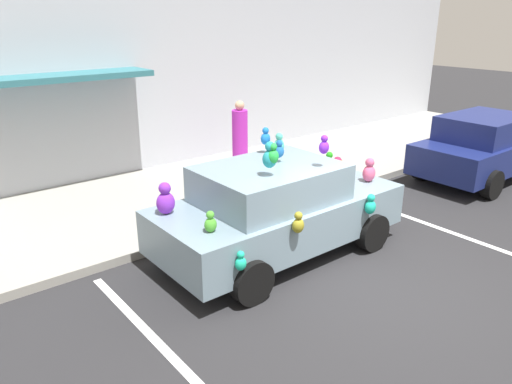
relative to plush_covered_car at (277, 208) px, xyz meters
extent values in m
plane|color=#262628|center=(0.40, -1.77, -0.80)|extent=(60.00, 60.00, 0.00)
cube|color=gray|center=(0.40, 3.23, -0.73)|extent=(24.00, 4.00, 0.15)
cube|color=#B2B7C1|center=(0.40, 5.38, 2.40)|extent=(24.00, 0.30, 6.40)
cube|color=#2D6872|center=(-1.61, 4.83, 1.75)|extent=(3.60, 1.10, 0.12)
cube|color=silver|center=(3.01, -0.77, -0.80)|extent=(0.12, 3.60, 0.01)
cube|color=silver|center=(-2.67, -0.77, -0.80)|extent=(0.12, 3.60, 0.01)
cube|color=gray|center=(0.04, 0.00, -0.16)|extent=(4.12, 1.81, 0.68)
cube|color=gray|center=(-0.16, 0.00, 0.46)|extent=(2.14, 1.59, 0.56)
cylinder|color=black|center=(1.32, 0.91, -0.48)|extent=(0.64, 0.22, 0.64)
cylinder|color=black|center=(1.32, -0.90, -0.48)|extent=(0.64, 0.22, 0.64)
cylinder|color=black|center=(-1.23, 0.91, -0.48)|extent=(0.64, 0.22, 0.64)
cylinder|color=black|center=(-1.23, -0.90, -0.48)|extent=(0.64, 0.22, 0.64)
ellipsoid|color=#1B599B|center=(0.08, 0.07, 0.91)|extent=(0.16, 0.13, 0.19)
sphere|color=#1B599B|center=(0.08, 0.07, 1.05)|extent=(0.10, 0.10, 0.10)
ellipsoid|color=gold|center=(1.02, -0.33, 0.27)|extent=(0.16, 0.13, 0.18)
sphere|color=gold|center=(1.02, -0.33, 0.40)|extent=(0.10, 0.10, 0.10)
ellipsoid|color=teal|center=(-0.49, -0.37, 1.00)|extent=(0.22, 0.18, 0.27)
sphere|color=teal|center=(-0.49, -0.37, 1.18)|extent=(0.14, 0.14, 0.14)
ellipsoid|color=#AB1C41|center=(1.45, 0.06, 0.32)|extent=(0.24, 0.19, 0.28)
sphere|color=#AB1C41|center=(1.45, 0.06, 0.51)|extent=(0.15, 0.15, 0.15)
ellipsoid|color=maroon|center=(1.25, -0.10, 0.33)|extent=(0.24, 0.20, 0.29)
sphere|color=maroon|center=(1.25, -0.10, 0.52)|extent=(0.15, 0.15, 0.15)
ellipsoid|color=green|center=(-0.47, -0.42, 1.04)|extent=(0.18, 0.14, 0.21)
sphere|color=green|center=(-0.47, -0.42, 1.18)|extent=(0.11, 0.11, 0.11)
ellipsoid|color=#19B194|center=(1.11, -0.98, 0.05)|extent=(0.20, 0.16, 0.23)
sphere|color=#19B194|center=(1.11, -0.98, 0.21)|extent=(0.12, 0.12, 0.12)
ellipsoid|color=#C95079|center=(1.77, -0.39, 0.33)|extent=(0.25, 0.20, 0.29)
sphere|color=#C95079|center=(1.77, -0.39, 0.53)|extent=(0.16, 0.16, 0.16)
ellipsoid|color=green|center=(-1.55, -0.41, 0.29)|extent=(0.18, 0.14, 0.21)
sphere|color=green|center=(-1.55, -0.41, 0.43)|extent=(0.11, 0.11, 0.11)
ellipsoid|color=purple|center=(-1.71, 0.53, 0.35)|extent=(0.28, 0.23, 0.33)
sphere|color=purple|center=(-1.71, 0.53, 0.58)|extent=(0.18, 0.18, 0.18)
ellipsoid|color=#209518|center=(1.74, 0.53, 0.30)|extent=(0.20, 0.16, 0.24)
sphere|color=#209518|center=(1.74, 0.53, 0.46)|extent=(0.13, 0.13, 0.13)
ellipsoid|color=#A65935|center=(1.23, -0.20, 0.33)|extent=(0.26, 0.21, 0.30)
sphere|color=#A65935|center=(1.23, -0.20, 0.54)|extent=(0.16, 0.16, 0.16)
ellipsoid|color=#6D22CC|center=(0.44, -0.54, 1.05)|extent=(0.17, 0.14, 0.20)
sphere|color=#6D22CC|center=(0.44, -0.54, 1.19)|extent=(0.11, 0.11, 0.11)
ellipsoid|color=#46B39C|center=(0.32, 0.35, 0.91)|extent=(0.19, 0.15, 0.22)
sphere|color=#46B39C|center=(0.32, 0.35, 1.07)|extent=(0.12, 0.12, 0.12)
ellipsoid|color=olive|center=(-0.47, -0.98, 0.17)|extent=(0.18, 0.15, 0.22)
sphere|color=olive|center=(-0.47, -0.98, 0.32)|extent=(0.12, 0.12, 0.12)
ellipsoid|color=#1BC195|center=(-1.47, -0.97, -0.10)|extent=(0.16, 0.13, 0.19)
sphere|color=#1BC195|center=(-1.47, -0.97, 0.03)|extent=(0.10, 0.10, 0.10)
ellipsoid|color=blue|center=(0.26, 0.62, 0.99)|extent=(0.17, 0.14, 0.20)
sphere|color=blue|center=(0.26, 0.62, 1.13)|extent=(0.11, 0.11, 0.11)
cube|color=navy|center=(6.50, -0.10, -0.16)|extent=(4.01, 1.70, 0.68)
cube|color=navy|center=(6.30, -0.10, 0.46)|extent=(2.09, 1.50, 0.56)
cylinder|color=black|center=(7.75, 0.75, -0.48)|extent=(0.64, 0.22, 0.64)
cylinder|color=black|center=(5.26, 0.75, -0.48)|extent=(0.64, 0.22, 0.64)
cylinder|color=black|center=(5.26, -0.95, -0.48)|extent=(0.64, 0.22, 0.64)
ellipsoid|color=beige|center=(1.95, 1.86, -0.41)|extent=(0.38, 0.32, 0.48)
sphere|color=beige|center=(1.95, 1.86, -0.07)|extent=(0.27, 0.27, 0.27)
sphere|color=beige|center=(1.85, 1.86, 0.02)|extent=(0.11, 0.11, 0.11)
sphere|color=beige|center=(2.04, 1.86, 0.02)|extent=(0.11, 0.11, 0.11)
cylinder|color=#B026AB|center=(2.13, 3.83, 0.06)|extent=(0.38, 0.38, 1.43)
sphere|color=tan|center=(2.13, 3.83, 0.90)|extent=(0.23, 0.23, 0.23)
camera|label=1|loc=(-4.83, -5.46, 2.94)|focal=34.27mm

